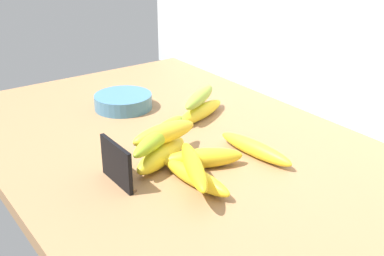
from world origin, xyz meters
TOP-DOWN VIEW (x-y plane):
  - counter_top at (0.00, 0.00)cm, footprint 110.00×76.00cm
  - chalkboard_sign at (11.77, -18.98)cm, footprint 11.00×1.80cm
  - fruit_bowl at (-22.41, 0.62)cm, footprint 15.02×15.02cm
  - banana_0 at (10.27, -8.14)cm, footprint 11.11×16.90cm
  - banana_1 at (16.02, -2.03)cm, footprint 10.88×16.70cm
  - banana_2 at (21.36, -7.39)cm, footprint 17.44×5.59cm
  - banana_3 at (-4.77, 12.72)cm, footprint 9.20×18.01cm
  - banana_4 at (18.38, 10.10)cm, footprint 19.83×5.23cm
  - banana_5 at (22.38, -8.76)cm, footprint 18.37×10.81cm
  - banana_6 at (-5.87, 13.26)cm, footprint 11.72×15.72cm
  - banana_7 at (9.31, -6.74)cm, footprint 5.22×15.38cm
  - banana_8 at (9.23, -7.77)cm, footprint 13.72×19.66cm

SIDE VIEW (x-z plane):
  - counter_top at x=0.00cm, z-range 0.00..3.00cm
  - banana_4 at x=18.38cm, z-range 3.00..6.39cm
  - banana_2 at x=21.36cm, z-range 3.00..6.51cm
  - banana_3 at x=-4.77cm, z-range 3.00..6.60cm
  - fruit_bowl at x=-22.41cm, z-range 3.00..6.73cm
  - banana_1 at x=16.02cm, z-range 3.00..7.07cm
  - banana_0 at x=10.27cm, z-range 3.00..7.32cm
  - chalkboard_sign at x=11.77cm, z-range 2.66..11.06cm
  - banana_5 at x=22.38cm, z-range 6.51..9.73cm
  - banana_6 at x=-5.87cm, z-range 6.60..9.97cm
  - banana_8 at x=9.23cm, z-range 7.32..10.91cm
  - banana_7 at x=9.31cm, z-range 7.32..11.37cm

